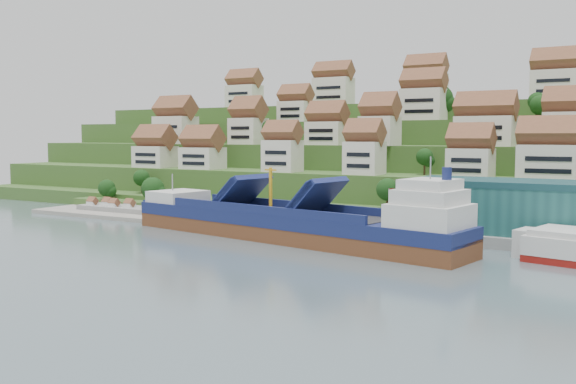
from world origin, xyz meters
The scene contains 9 objects.
ground centered at (0.00, 0.00, 0.00)m, with size 300.00×300.00×0.00m, color slate.
quay centered at (20.00, 15.00, 1.10)m, with size 180.00×14.00×2.20m, color gray.
pebble_beach centered at (-58.00, 12.00, 0.50)m, with size 45.00×20.00×1.00m, color gray.
hillside centered at (0.00, 103.55, 10.66)m, with size 260.00×128.00×31.00m.
hillside_village centered at (3.03, 60.54, 24.24)m, with size 158.29×60.53×29.21m.
hillside_trees centered at (-4.88, 49.85, 19.33)m, with size 138.56×62.50×31.91m.
flagpole centered at (18.11, 10.00, 6.88)m, with size 1.28×0.16×8.00m.
beach_huts centered at (-60.00, 10.75, 2.10)m, with size 14.40×3.70×2.20m.
cargo_ship centered at (2.87, -1.80, 3.26)m, with size 77.83×24.66×17.05m.
Camera 1 is at (65.23, -110.16, 20.73)m, focal length 40.00 mm.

